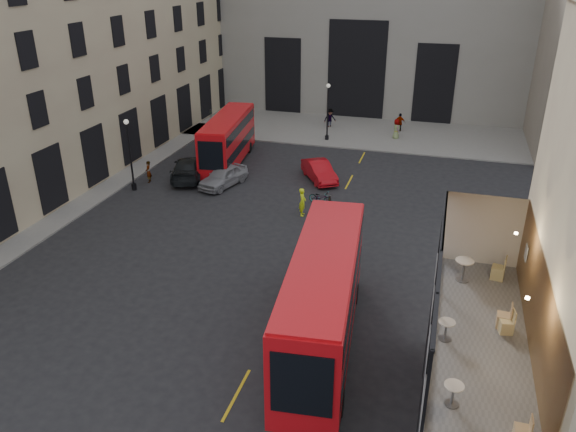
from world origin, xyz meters
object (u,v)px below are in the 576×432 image
(cafe_table_far, at_px, (464,267))
(cafe_chair_c, at_px, (504,320))
(cyclist, at_px, (302,202))
(pedestrian_e, at_px, (148,172))
(street_lamp_b, at_px, (327,116))
(car_b, at_px, (319,171))
(pedestrian_c, at_px, (400,123))
(traffic_light_far, at_px, (211,125))
(pedestrian_d, at_px, (396,129))
(traffic_light_near, at_px, (329,218))
(cafe_chair_d, at_px, (498,272))
(pedestrian_a, at_px, (200,142))
(bus_far, at_px, (228,138))
(cafe_table_mid, at_px, (446,327))
(bicycle, at_px, (320,197))
(cafe_table_near, at_px, (453,391))
(cafe_chair_b, at_px, (506,325))
(pedestrian_b, at_px, (330,118))
(bus_near, at_px, (323,296))
(street_lamp_a, at_px, (131,159))
(car_c, at_px, (188,168))
(car_a, at_px, (223,176))

(cafe_table_far, distance_m, cafe_chair_c, 2.99)
(cyclist, height_order, pedestrian_e, cyclist)
(street_lamp_b, relative_size, car_b, 1.19)
(cyclist, xyz_separation_m, pedestrian_c, (4.12, 21.67, -0.02))
(traffic_light_far, bearing_deg, pedestrian_d, 28.61)
(street_lamp_b, xyz_separation_m, pedestrian_e, (-10.71, -14.27, -1.56))
(traffic_light_near, height_order, cafe_chair_d, cafe_chair_d)
(cafe_table_far, bearing_deg, pedestrian_a, 132.33)
(bus_far, distance_m, cafe_table_mid, 31.48)
(cafe_table_far, bearing_deg, pedestrian_e, 144.29)
(bicycle, distance_m, cafe_table_far, 18.95)
(pedestrian_d, height_order, cafe_table_near, cafe_table_near)
(street_lamp_b, distance_m, pedestrian_c, 8.01)
(cafe_chair_b, bearing_deg, pedestrian_a, 130.75)
(pedestrian_b, bearing_deg, pedestrian_e, -152.37)
(pedestrian_d, xyz_separation_m, cafe_table_mid, (5.28, -36.72, 4.07))
(traffic_light_far, distance_m, street_lamp_b, 10.82)
(traffic_light_far, distance_m, bus_near, 28.57)
(street_lamp_a, distance_m, bus_far, 8.66)
(cafe_table_near, distance_m, cafe_chair_d, 7.45)
(traffic_light_near, xyz_separation_m, pedestrian_e, (-15.71, 7.73, -1.59))
(bus_far, height_order, pedestrian_a, bus_far)
(pedestrian_d, relative_size, cafe_table_mid, 2.91)
(traffic_light_far, height_order, cafe_chair_b, cafe_chair_b)
(cafe_table_mid, bearing_deg, pedestrian_d, 98.18)
(cafe_chair_c, bearing_deg, pedestrian_b, 110.34)
(street_lamp_a, distance_m, pedestrian_a, 9.61)
(pedestrian_c, bearing_deg, bicycle, 84.14)
(bus_near, height_order, car_c, bus_near)
(bus_far, distance_m, cyclist, 11.88)
(bus_far, xyz_separation_m, cafe_table_near, (18.11, -28.70, 2.79))
(traffic_light_near, xyz_separation_m, street_lamp_a, (-16.00, 6.00, -0.03))
(cyclist, bearing_deg, pedestrian_c, -20.28)
(car_a, bearing_deg, traffic_light_far, 134.66)
(bus_near, bearing_deg, car_c, 130.16)
(traffic_light_near, xyz_separation_m, cafe_chair_c, (8.25, -11.23, 2.44))
(bus_far, distance_m, car_a, 5.15)
(car_b, distance_m, pedestrian_e, 13.05)
(car_a, bearing_deg, pedestrian_c, 74.30)
(street_lamp_a, bearing_deg, bicycle, 5.68)
(car_c, bearing_deg, cafe_chair_c, 117.80)
(pedestrian_e, relative_size, cafe_chair_b, 1.98)
(pedestrian_c, relative_size, cafe_chair_c, 2.15)
(pedestrian_e, relative_size, cafe_table_far, 1.95)
(car_b, xyz_separation_m, pedestrian_c, (4.54, 15.02, 0.20))
(traffic_light_near, bearing_deg, cyclist, 119.35)
(pedestrian_b, bearing_deg, traffic_light_far, -162.92)
(cyclist, distance_m, cafe_chair_d, 17.69)
(street_lamp_b, relative_size, car_a, 1.19)
(cafe_chair_b, bearing_deg, cafe_table_far, 114.79)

